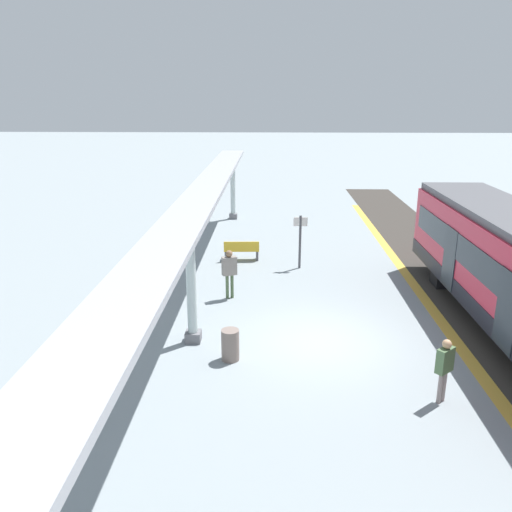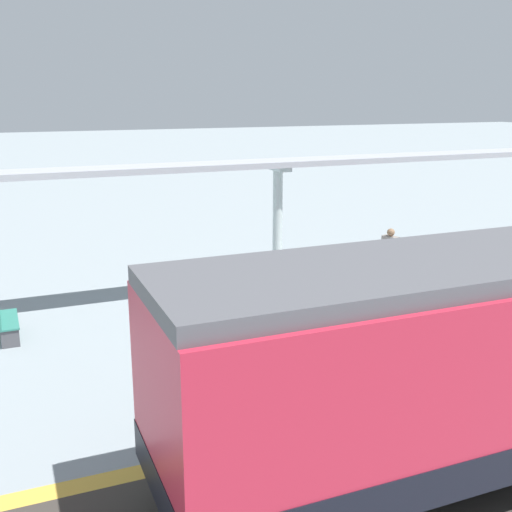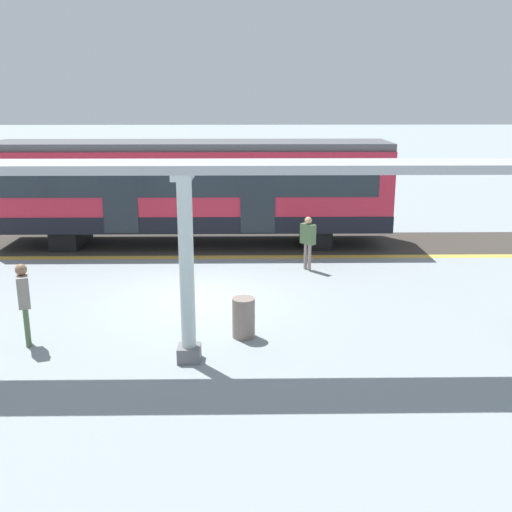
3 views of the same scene
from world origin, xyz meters
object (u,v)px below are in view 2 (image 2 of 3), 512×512
Objects in this scene: canopy_pillar_second at (277,228)px; bench_near_end at (504,257)px; passenger_waiting_near_edge at (271,351)px; trash_bin at (259,291)px; passenger_by_the_benches at (390,250)px; bench_mid_platform at (5,320)px.

canopy_pillar_second is 7.91m from bench_near_end.
passenger_waiting_near_edge is at bearing 116.21° from bench_near_end.
canopy_pillar_second is 2.11m from trash_bin.
bench_mid_platform is at bearing 90.89° from passenger_by_the_benches.
trash_bin is at bearing -91.82° from bench_mid_platform.
passenger_by_the_benches is (0.37, -4.42, 0.66)m from trash_bin.
passenger_by_the_benches is at bearing 87.92° from bench_near_end.
bench_near_end is 8.77m from trash_bin.
bench_near_end is 1.01× the size of bench_mid_platform.
canopy_pillar_second is 2.11× the size of passenger_by_the_benches.
bench_mid_platform is 6.46m from trash_bin.
trash_bin is (-1.16, 1.05, -1.43)m from canopy_pillar_second.
canopy_pillar_second is at bearing 83.06° from bench_near_end.
bench_mid_platform is at bearing 41.44° from passenger_waiting_near_edge.
canopy_pillar_second is 7.69m from bench_mid_platform.
canopy_pillar_second is 2.41× the size of bench_near_end.
trash_bin is (-0.20, -6.45, -0.01)m from bench_mid_platform.
passenger_waiting_near_edge is at bearing 159.76° from trash_bin.
passenger_by_the_benches is at bearing -49.32° from passenger_waiting_near_edge.
bench_near_end is at bearing -63.79° from passenger_waiting_near_edge.
passenger_waiting_near_edge is 8.26m from passenger_by_the_benches.
bench_near_end is 0.87× the size of passenger_by_the_benches.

